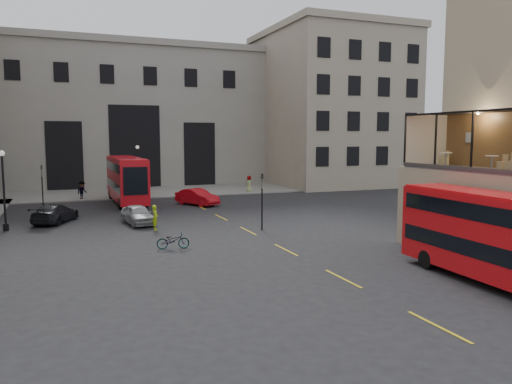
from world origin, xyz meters
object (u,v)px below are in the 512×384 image
object	(u,v)px
street_lamp_a	(4,195)
car_a	(138,215)
pedestrian_c	(147,188)
cafe_chair_d	(444,161)
bus_near	(496,234)
cafe_chair_c	(512,165)
bus_far	(126,178)
bicycle	(173,240)
traffic_light_near	(262,194)
car_b	(197,197)
traffic_light_far	(42,181)
pedestrian_b	(82,191)
pedestrian_d	(249,184)
street_lamp_b	(138,174)
cafe_table_far	(446,157)
cafe_chair_b	(502,165)
cyclist	(155,218)
car_c	(55,213)
cafe_table_mid	(492,161)

from	to	relation	value
street_lamp_a	car_a	world-z (taller)	street_lamp_a
pedestrian_c	cafe_chair_d	distance (m)	32.57
street_lamp_a	bus_near	xyz separation A→B (m)	(20.50, -21.09, -0.21)
car_a	cafe_chair_c	bearing A→B (deg)	-57.54
bus_far	car_a	world-z (taller)	bus_far
bus_far	pedestrian_c	size ratio (longest dim) A/B	6.13
bicycle	traffic_light_near	bearing A→B (deg)	-53.37
car_b	traffic_light_far	bearing A→B (deg)	141.48
pedestrian_b	pedestrian_d	size ratio (longest dim) A/B	0.98
street_lamp_b	street_lamp_a	bearing A→B (deg)	-124.51
pedestrian_c	cafe_table_far	world-z (taller)	cafe_table_far
car_b	street_lamp_a	bearing A→B (deg)	178.69
street_lamp_b	cafe_chair_b	bearing A→B (deg)	-68.44
cafe_table_far	cafe_chair_c	xyz separation A→B (m)	(1.14, -3.27, -0.26)
cyclist	cafe_chair_d	world-z (taller)	cafe_chair_d
pedestrian_b	cafe_table_far	bearing A→B (deg)	-105.76
traffic_light_far	car_c	bearing A→B (deg)	-82.40
cafe_chair_b	cafe_chair_d	xyz separation A→B (m)	(-0.27, 3.85, 0.03)
cyclist	bicycle	bearing A→B (deg)	-170.24
bus_near	cafe_chair_b	xyz separation A→B (m)	(3.83, 3.36, 2.65)
traffic_light_near	pedestrian_c	world-z (taller)	traffic_light_near
cyclist	pedestrian_c	size ratio (longest dim) A/B	0.96
cyclist	car_a	bearing A→B (deg)	25.95
car_b	cyclist	world-z (taller)	cyclist
street_lamp_b	cafe_table_mid	size ratio (longest dim) A/B	7.15
traffic_light_far	bus_near	xyz separation A→B (m)	(18.50, -31.09, -0.24)
street_lamp_b	pedestrian_b	size ratio (longest dim) A/B	2.87
cafe_table_mid	car_c	bearing A→B (deg)	134.12
pedestrian_c	cafe_chair_c	bearing A→B (deg)	91.81
street_lamp_b	bus_far	size ratio (longest dim) A/B	0.49
street_lamp_b	cafe_table_mid	bearing A→B (deg)	-70.81
car_a	cafe_table_far	bearing A→B (deg)	-53.90
car_b	pedestrian_d	bearing A→B (deg)	16.95
car_c	street_lamp_a	bearing A→B (deg)	60.37
pedestrian_c	pedestrian_d	xyz separation A→B (m)	(11.27, -0.52, 0.06)
car_a	cafe_chair_b	bearing A→B (deg)	-56.00
cafe_table_mid	cafe_chair_b	xyz separation A→B (m)	(1.38, 0.61, -0.26)
traffic_light_near	street_lamp_a	world-z (taller)	street_lamp_a
bus_far	car_b	world-z (taller)	bus_far
bus_far	cafe_chair_d	distance (m)	29.16
car_c	cafe_chair_b	distance (m)	29.44
street_lamp_b	cafe_table_far	world-z (taller)	cafe_table_far
car_b	pedestrian_b	distance (m)	12.40
bus_far	pedestrian_d	xyz separation A→B (m)	(13.93, 4.45, -1.47)
street_lamp_a	bus_near	world-z (taller)	street_lamp_a
car_c	pedestrian_b	distance (m)	13.31
cafe_chair_b	cafe_chair_d	world-z (taller)	cafe_chair_d
cafe_table_mid	bus_near	bearing A→B (deg)	-131.71
traffic_light_far	cafe_chair_d	world-z (taller)	cafe_chair_d
cyclist	traffic_light_near	bearing A→B (deg)	-100.95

